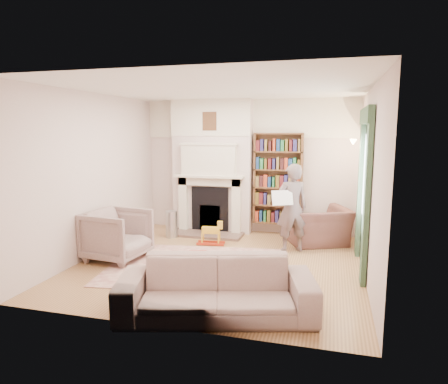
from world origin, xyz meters
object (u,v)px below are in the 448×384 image
(coffee_table, at_px, (259,283))
(man_reading, at_px, (292,208))
(bookcase, at_px, (278,179))
(armchair_reading, at_px, (318,226))
(armchair_left, at_px, (117,235))
(rocking_horse, at_px, (211,233))
(paraffin_heater, at_px, (172,224))
(sofa, at_px, (217,288))

(coffee_table, bearing_deg, man_reading, 77.81)
(coffee_table, bearing_deg, bookcase, 86.25)
(armchair_reading, height_order, armchair_left, armchair_left)
(armchair_reading, distance_m, coffee_table, 2.90)
(bookcase, relative_size, rocking_horse, 3.52)
(coffee_table, bearing_deg, paraffin_heater, 124.15)
(paraffin_heater, bearing_deg, rocking_horse, -17.67)
(armchair_left, height_order, man_reading, man_reading)
(armchair_reading, relative_size, paraffin_heater, 1.98)
(bookcase, xyz_separation_m, sofa, (-0.18, -3.92, -0.84))
(bookcase, relative_size, coffee_table, 2.64)
(sofa, relative_size, rocking_horse, 4.34)
(armchair_reading, height_order, paraffin_heater, armchair_reading)
(paraffin_heater, bearing_deg, coffee_table, -48.22)
(coffee_table, xyz_separation_m, rocking_horse, (-1.34, 2.24, 0.01))
(armchair_reading, height_order, sofa, armchair_reading)
(bookcase, height_order, paraffin_heater, bookcase)
(bookcase, relative_size, armchair_reading, 1.70)
(bookcase, relative_size, sofa, 0.81)
(coffee_table, relative_size, paraffin_heater, 1.27)
(paraffin_heater, relative_size, rocking_horse, 1.05)
(armchair_reading, xyz_separation_m, armchair_left, (-3.24, -1.83, 0.07))
(bookcase, relative_size, armchair_left, 1.99)
(armchair_left, bearing_deg, man_reading, -59.78)
(sofa, distance_m, man_reading, 2.88)
(armchair_reading, relative_size, sofa, 0.48)
(man_reading, bearing_deg, armchair_reading, -152.96)
(bookcase, distance_m, sofa, 4.01)
(armchair_left, xyz_separation_m, sofa, (2.20, -1.55, -0.09))
(armchair_reading, bearing_deg, armchair_left, 6.10)
(armchair_reading, bearing_deg, coffee_table, 54.10)
(armchair_reading, distance_m, man_reading, 0.87)
(paraffin_heater, bearing_deg, armchair_reading, 5.76)
(armchair_left, xyz_separation_m, man_reading, (2.79, 1.23, 0.37))
(man_reading, bearing_deg, rocking_horse, -26.55)
(armchair_left, xyz_separation_m, paraffin_heater, (0.34, 1.54, -0.15))
(paraffin_heater, bearing_deg, sofa, -59.03)
(bookcase, xyz_separation_m, armchair_reading, (0.86, -0.54, -0.82))
(sofa, bearing_deg, rocking_horse, 93.15)
(armchair_reading, xyz_separation_m, paraffin_heater, (-2.90, -0.29, -0.08))
(armchair_reading, bearing_deg, paraffin_heater, -17.64)
(armchair_reading, bearing_deg, man_reading, 29.74)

